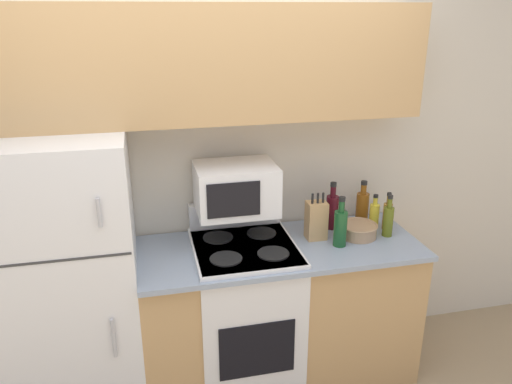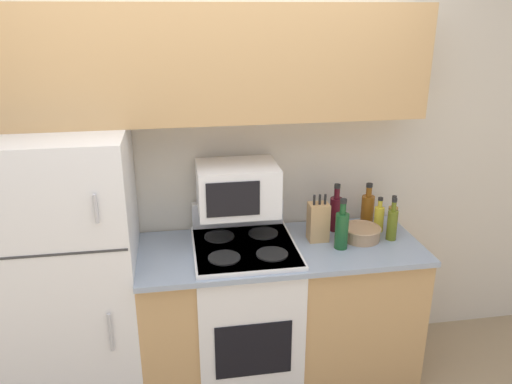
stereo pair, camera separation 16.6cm
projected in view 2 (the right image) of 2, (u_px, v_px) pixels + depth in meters
wall_back at (210, 169)px, 3.03m from camera, size 8.00×0.05×2.55m
lower_cabinets at (279, 312)px, 3.05m from camera, size 1.63×0.66×0.90m
refrigerator at (69, 276)px, 2.75m from camera, size 0.75×0.65×1.62m
upper_cabinets at (208, 64)px, 2.64m from camera, size 2.38×0.32×0.61m
stove at (245, 312)px, 3.00m from camera, size 0.59×0.64×1.09m
microwave at (237, 188)px, 2.85m from camera, size 0.45×0.36×0.28m
knife_block at (318, 222)px, 2.92m from camera, size 0.12×0.10×0.29m
bowl at (361, 233)px, 2.96m from camera, size 0.23×0.23×0.08m
bottle_cooking_spray at (379, 218)px, 3.05m from camera, size 0.06×0.06×0.22m
bottle_wine_green at (342, 229)px, 2.82m from camera, size 0.08×0.08×0.30m
bottle_vinegar at (392, 218)px, 3.03m from camera, size 0.06×0.06×0.24m
bottle_wine_red at (336, 212)px, 3.06m from camera, size 0.08×0.08×0.30m
bottle_whiskey at (367, 209)px, 3.12m from camera, size 0.08×0.08×0.28m
bottle_olive_oil at (392, 223)px, 2.94m from camera, size 0.06×0.06×0.26m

